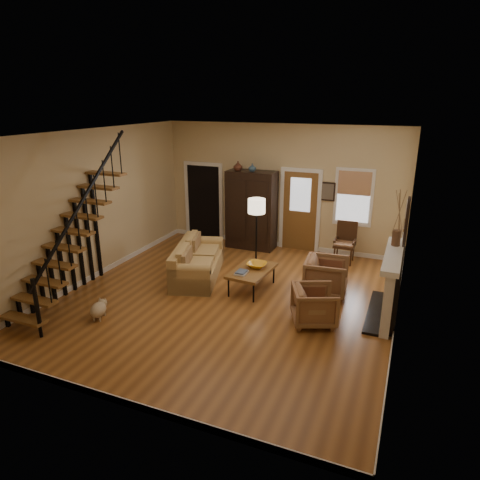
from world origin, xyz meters
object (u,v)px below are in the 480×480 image
at_px(coffee_table, 252,279).
at_px(armchair_left, 314,305).
at_px(side_chair, 345,243).
at_px(sofa, 198,261).
at_px(floor_lamp, 256,235).
at_px(armoire, 251,210).
at_px(armchair_right, 326,277).

bearing_deg(coffee_table, armchair_left, -30.20).
distance_m(coffee_table, side_chair, 2.85).
xyz_separation_m(sofa, floor_lamp, (1.09, 0.88, 0.48)).
bearing_deg(floor_lamp, armoire, 114.80).
bearing_deg(armchair_right, sofa, 89.46).
relative_size(sofa, side_chair, 2.03).
distance_m(armoire, sofa, 2.52).
relative_size(armchair_left, floor_lamp, 0.44).
bearing_deg(sofa, floor_lamp, 21.87).
xyz_separation_m(sofa, armchair_left, (2.94, -1.08, -0.04)).
relative_size(armoire, sofa, 1.01).
height_order(armchair_left, floor_lamp, floor_lamp).
bearing_deg(sofa, coffee_table, -24.07).
relative_size(armchair_left, side_chair, 0.76).
height_order(coffee_table, floor_lamp, floor_lamp).
relative_size(sofa, floor_lamp, 1.19).
height_order(armchair_right, floor_lamp, floor_lamp).
bearing_deg(side_chair, armchair_left, -89.89).
xyz_separation_m(coffee_table, armchair_left, (1.55, -0.90, 0.12)).
xyz_separation_m(armchair_left, side_chair, (-0.01, 3.28, 0.16)).
relative_size(sofa, armchair_left, 2.69).
distance_m(armchair_right, side_chair, 2.00).
bearing_deg(armchair_left, floor_lamp, 20.53).
bearing_deg(armchair_right, coffee_table, 99.58).
bearing_deg(armoire, armchair_right, -41.21).
xyz_separation_m(coffee_table, side_chair, (1.55, 2.37, 0.28)).
bearing_deg(side_chair, sofa, -143.11).
relative_size(sofa, armchair_right, 2.39).
bearing_deg(armoire, floor_lamp, -65.20).
distance_m(sofa, floor_lamp, 1.48).
xyz_separation_m(armoire, sofa, (-0.38, -2.40, -0.66)).
height_order(armoire, coffee_table, armoire).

